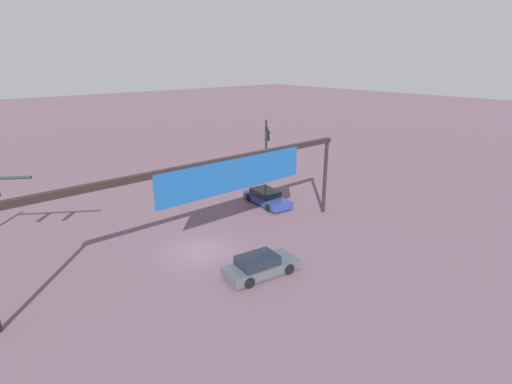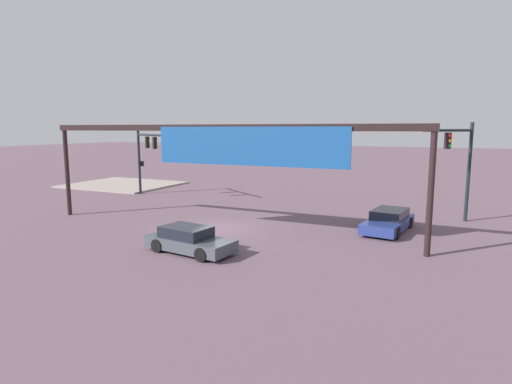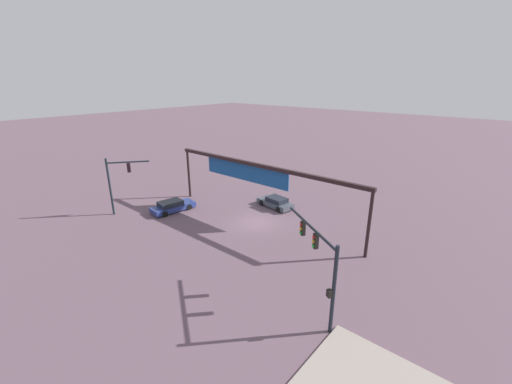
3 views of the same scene
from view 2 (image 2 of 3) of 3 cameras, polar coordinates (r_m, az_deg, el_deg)
ground_plane at (r=24.65m, az=-4.77°, el=-4.92°), size 239.28×239.28×0.00m
sidewalk_corner at (r=45.11m, az=-17.52°, el=0.98°), size 10.26×8.69×0.15m
traffic_signal_near_corner at (r=36.86m, az=-14.81°, el=5.47°), size 5.44×3.89×5.58m
traffic_signal_opposite_side at (r=28.31m, az=25.98°, el=4.21°), size 2.75×3.48×6.13m
overhead_sign_gantry at (r=22.85m, az=-4.46°, el=6.70°), size 22.75×0.43×5.97m
sedan_car_approaching at (r=20.04m, az=-9.04°, el=-6.48°), size 4.48×2.33×1.21m
sedan_car_waiting_far at (r=25.01m, az=17.51°, el=-3.75°), size 2.50×4.92×1.21m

